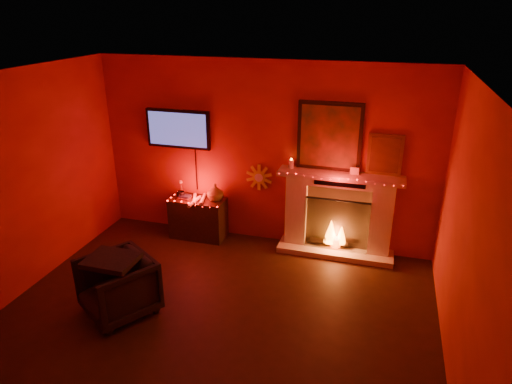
% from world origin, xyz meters
% --- Properties ---
extents(room, '(5.00, 5.00, 5.00)m').
position_xyz_m(room, '(0.00, 0.00, 1.35)').
color(room, black).
rests_on(room, ground).
extents(floor, '(5.00, 5.00, 0.00)m').
position_xyz_m(floor, '(0.00, 0.00, 0.00)').
color(floor, black).
rests_on(floor, ground).
extents(fireplace, '(1.72, 0.40, 2.18)m').
position_xyz_m(fireplace, '(1.14, 2.39, 0.72)').
color(fireplace, beige).
rests_on(fireplace, floor).
extents(tv, '(1.00, 0.07, 1.24)m').
position_xyz_m(tv, '(-1.30, 2.45, 1.65)').
color(tv, black).
rests_on(tv, room).
extents(sunburst_clock, '(0.40, 0.03, 0.40)m').
position_xyz_m(sunburst_clock, '(-0.05, 2.48, 1.00)').
color(sunburst_clock, gold).
rests_on(sunburst_clock, room).
extents(console_table, '(0.83, 0.56, 0.89)m').
position_xyz_m(console_table, '(-0.95, 2.26, 0.36)').
color(console_table, black).
rests_on(console_table, floor).
extents(armchair, '(1.05, 1.05, 0.70)m').
position_xyz_m(armchair, '(-1.11, 0.23, 0.35)').
color(armchair, black).
rests_on(armchair, floor).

